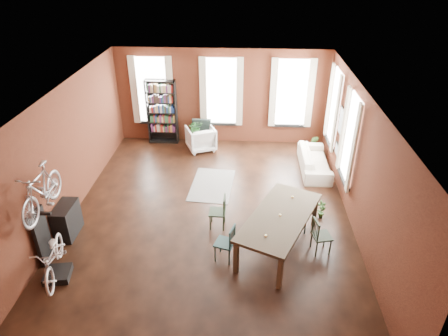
# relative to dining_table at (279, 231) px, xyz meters

# --- Properties ---
(room) EXTENTS (9.00, 9.04, 3.22)m
(room) POSITION_rel_dining_table_xyz_m (-1.40, 1.67, 1.71)
(room) COLOR black
(room) RESTS_ON ground
(dining_table) EXTENTS (2.09, 2.77, 0.86)m
(dining_table) POSITION_rel_dining_table_xyz_m (0.00, 0.00, 0.00)
(dining_table) COLOR #463A2A
(dining_table) RESTS_ON ground
(dining_chair_a) EXTENTS (0.50, 0.50, 0.86)m
(dining_chair_a) POSITION_rel_dining_table_xyz_m (-1.19, -0.47, 0.00)
(dining_chair_a) COLOR #183636
(dining_chair_a) RESTS_ON ground
(dining_chair_b) EXTENTS (0.40, 0.40, 0.85)m
(dining_chair_b) POSITION_rel_dining_table_xyz_m (-1.43, 0.66, -0.00)
(dining_chair_b) COLOR black
(dining_chair_b) RESTS_ON ground
(dining_chair_c) EXTENTS (0.47, 0.47, 0.85)m
(dining_chair_c) POSITION_rel_dining_table_xyz_m (0.94, -0.10, -0.00)
(dining_chair_c) COLOR black
(dining_chair_c) RESTS_ON ground
(dining_chair_d) EXTENTS (0.42, 0.42, 0.83)m
(dining_chair_d) POSITION_rel_dining_table_xyz_m (0.53, 0.67, -0.01)
(dining_chair_d) COLOR #1C3D3D
(dining_chair_d) RESTS_ON ground
(bookshelf) EXTENTS (1.00, 0.32, 2.20)m
(bookshelf) POSITION_rel_dining_table_xyz_m (-3.65, 5.35, 0.67)
(bookshelf) COLOR black
(bookshelf) RESTS_ON ground
(white_armchair) EXTENTS (1.11, 1.08, 0.89)m
(white_armchair) POSITION_rel_dining_table_xyz_m (-2.30, 4.82, 0.01)
(white_armchair) COLOR silver
(white_armchair) RESTS_ON ground
(cream_sofa) EXTENTS (0.61, 2.08, 0.81)m
(cream_sofa) POSITION_rel_dining_table_xyz_m (1.30, 3.65, -0.02)
(cream_sofa) COLOR beige
(cream_sofa) RESTS_ON ground
(striped_rug) EXTENTS (1.28, 1.91, 0.01)m
(striped_rug) POSITION_rel_dining_table_xyz_m (-1.73, 2.55, -0.42)
(striped_rug) COLOR black
(striped_rug) RESTS_ON ground
(bike_trainer) EXTENTS (0.60, 0.60, 0.15)m
(bike_trainer) POSITION_rel_dining_table_xyz_m (-4.61, -1.25, -0.36)
(bike_trainer) COLOR black
(bike_trainer) RESTS_ON ground
(bike_wall_rack) EXTENTS (0.16, 0.60, 1.30)m
(bike_wall_rack) POSITION_rel_dining_table_xyz_m (-5.05, -0.75, 0.22)
(bike_wall_rack) COLOR black
(bike_wall_rack) RESTS_ON ground
(console_table) EXTENTS (0.40, 0.80, 0.80)m
(console_table) POSITION_rel_dining_table_xyz_m (-4.93, 0.15, -0.03)
(console_table) COLOR black
(console_table) RESTS_ON ground
(plant_stand) EXTENTS (0.32, 0.32, 0.52)m
(plant_stand) POSITION_rel_dining_table_xyz_m (-2.43, 4.84, -0.17)
(plant_stand) COLOR black
(plant_stand) RESTS_ON ground
(plant_by_sofa) EXTENTS (0.48, 0.66, 0.27)m
(plant_by_sofa) POSITION_rel_dining_table_xyz_m (1.42, 4.86, -0.30)
(plant_by_sofa) COLOR #325E25
(plant_by_sofa) RESTS_ON ground
(plant_small) EXTENTS (0.40, 0.53, 0.17)m
(plant_small) POSITION_rel_dining_table_xyz_m (1.14, 1.19, -0.35)
(plant_small) COLOR #2D5823
(plant_small) RESTS_ON ground
(bicycle_floor) EXTENTS (0.76, 0.96, 1.61)m
(bicycle_floor) POSITION_rel_dining_table_xyz_m (-4.58, -1.27, 0.52)
(bicycle_floor) COLOR #BFB3AF
(bicycle_floor) RESTS_ON bike_trainer
(bicycle_hung) EXTENTS (0.47, 1.00, 1.66)m
(bicycle_hung) POSITION_rel_dining_table_xyz_m (-4.80, -0.75, 1.70)
(bicycle_hung) COLOR #A5A8AD
(bicycle_hung) RESTS_ON bike_wall_rack
(plant_on_stand) EXTENTS (0.62, 0.65, 0.40)m
(plant_on_stand) POSITION_rel_dining_table_xyz_m (-2.46, 4.85, 0.29)
(plant_on_stand) COLOR #225321
(plant_on_stand) RESTS_ON plant_stand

